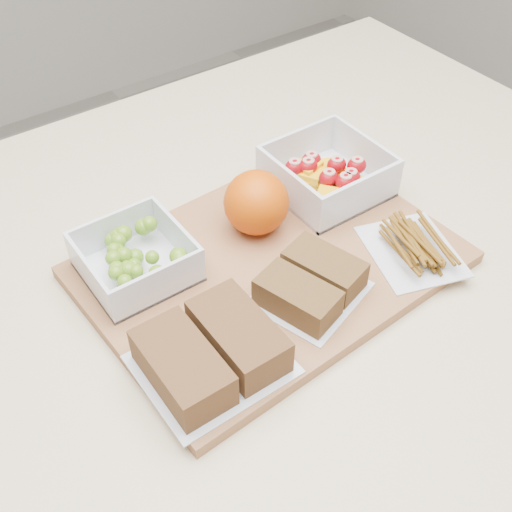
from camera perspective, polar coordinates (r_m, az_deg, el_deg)
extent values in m
cube|color=beige|center=(1.13, -0.11, -17.59)|extent=(1.20, 0.90, 0.90)
cube|color=#9F6A42|center=(0.77, 1.28, -0.77)|extent=(0.43, 0.32, 0.02)
cube|color=silver|center=(0.76, -10.47, -1.28)|extent=(0.12, 0.12, 0.00)
cube|color=silver|center=(0.78, -12.58, 2.26)|extent=(0.12, 0.00, 0.05)
cube|color=silver|center=(0.70, -8.60, -2.66)|extent=(0.12, 0.00, 0.05)
cube|color=silver|center=(0.76, -6.98, 1.64)|extent=(0.00, 0.11, 0.05)
cube|color=silver|center=(0.73, -14.55, -1.85)|extent=(0.00, 0.11, 0.05)
sphere|color=#5E8A1C|center=(0.73, -11.26, -1.25)|extent=(0.02, 0.02, 0.02)
sphere|color=#5E8A1C|center=(0.72, -12.34, -1.47)|extent=(0.02, 0.02, 0.02)
sphere|color=#5E8A1C|center=(0.76, -12.11, 1.33)|extent=(0.02, 0.02, 0.02)
sphere|color=#5E8A1C|center=(0.75, -10.67, -0.09)|extent=(0.02, 0.02, 0.02)
sphere|color=#5E8A1C|center=(0.74, -12.58, -0.20)|extent=(0.02, 0.02, 0.02)
sphere|color=#5E8A1C|center=(0.74, -10.80, -0.82)|extent=(0.02, 0.02, 0.02)
sphere|color=#5E8A1C|center=(0.75, -12.52, 0.55)|extent=(0.02, 0.02, 0.02)
sphere|color=#5E8A1C|center=(0.72, -6.90, -0.04)|extent=(0.02, 0.02, 0.02)
sphere|color=#5E8A1C|center=(0.77, -9.98, 2.56)|extent=(0.02, 0.02, 0.02)
sphere|color=#5E8A1C|center=(0.76, -11.71, 1.94)|extent=(0.02, 0.02, 0.02)
sphere|color=#5E8A1C|center=(0.71, -11.58, -2.24)|extent=(0.02, 0.02, 0.02)
sphere|color=#5E8A1C|center=(0.77, -9.47, 2.83)|extent=(0.02, 0.02, 0.02)
sphere|color=#5E8A1C|center=(0.72, -8.77, -1.52)|extent=(0.02, 0.02, 0.02)
sphere|color=#5E8A1C|center=(0.76, -12.27, 1.11)|extent=(0.02, 0.02, 0.02)
sphere|color=#5E8A1C|center=(0.75, -11.66, 0.06)|extent=(0.02, 0.02, 0.02)
sphere|color=#5E8A1C|center=(0.76, -12.15, 1.74)|extent=(0.02, 0.02, 0.02)
sphere|color=#5E8A1C|center=(0.72, -6.79, -0.32)|extent=(0.02, 0.02, 0.02)
sphere|color=#5E8A1C|center=(0.73, -6.78, -1.04)|extent=(0.02, 0.02, 0.02)
sphere|color=#5E8A1C|center=(0.75, -12.24, 0.60)|extent=(0.02, 0.02, 0.02)
sphere|color=#5E8A1C|center=(0.73, -10.59, -1.34)|extent=(0.02, 0.02, 0.02)
sphere|color=#5E8A1C|center=(0.77, -12.57, 1.34)|extent=(0.02, 0.02, 0.02)
sphere|color=#5E8A1C|center=(0.73, -9.21, -0.12)|extent=(0.02, 0.02, 0.02)
sphere|color=#5E8A1C|center=(0.73, -11.36, -1.16)|extent=(0.02, 0.02, 0.02)
sphere|color=#5E8A1C|center=(0.73, -12.27, -1.11)|extent=(0.02, 0.02, 0.02)
cube|color=silver|center=(0.87, 6.24, 6.11)|extent=(0.13, 0.13, 0.01)
cube|color=silver|center=(0.89, 3.65, 9.56)|extent=(0.13, 0.01, 0.06)
cube|color=silver|center=(0.81, 9.31, 5.21)|extent=(0.13, 0.01, 0.06)
cube|color=silver|center=(0.89, 9.61, 8.88)|extent=(0.01, 0.12, 0.06)
cube|color=silver|center=(0.82, 2.87, 5.95)|extent=(0.01, 0.12, 0.06)
cube|color=#F0A90D|center=(0.85, 7.45, 6.29)|extent=(0.04, 0.04, 0.01)
cube|color=#F0A90D|center=(0.86, 4.72, 7.43)|extent=(0.05, 0.06, 0.01)
cube|color=#F0A90D|center=(0.86, 6.68, 7.30)|extent=(0.05, 0.05, 0.01)
cube|color=#F0A90D|center=(0.88, 6.78, 7.67)|extent=(0.05, 0.05, 0.01)
cube|color=#F0A90D|center=(0.85, 4.79, 7.30)|extent=(0.04, 0.05, 0.01)
cube|color=#F0A90D|center=(0.85, 4.64, 7.92)|extent=(0.04, 0.03, 0.01)
cube|color=#F0A90D|center=(0.81, 6.67, 5.27)|extent=(0.04, 0.04, 0.01)
cube|color=#F0A90D|center=(0.85, 8.39, 6.41)|extent=(0.04, 0.04, 0.01)
cube|color=#F0A90D|center=(0.85, 5.16, 6.73)|extent=(0.04, 0.04, 0.01)
ellipsoid|color=#A30812|center=(0.86, 7.18, 8.04)|extent=(0.03, 0.02, 0.02)
ellipsoid|color=#A30812|center=(0.84, 8.40, 6.93)|extent=(0.03, 0.02, 0.02)
ellipsoid|color=#A30812|center=(0.85, 3.44, 7.88)|extent=(0.03, 0.02, 0.02)
ellipsoid|color=#A30812|center=(0.86, 8.94, 7.95)|extent=(0.03, 0.02, 0.02)
ellipsoid|color=#A30812|center=(0.85, 4.66, 7.95)|extent=(0.03, 0.02, 0.02)
ellipsoid|color=#A30812|center=(0.83, 7.93, 6.56)|extent=(0.03, 0.02, 0.02)
ellipsoid|color=#A30812|center=(0.83, 6.48, 6.92)|extent=(0.03, 0.02, 0.02)
ellipsoid|color=#A30812|center=(0.86, 4.94, 8.49)|extent=(0.03, 0.02, 0.02)
sphere|color=#D34D04|center=(0.78, 0.02, 4.77)|extent=(0.08, 0.08, 0.08)
cube|color=silver|center=(0.66, -3.94, -9.58)|extent=(0.14, 0.13, 0.00)
cube|color=brown|center=(0.63, -6.56, -9.78)|extent=(0.06, 0.11, 0.04)
cube|color=brown|center=(0.65, -1.60, -7.11)|extent=(0.06, 0.11, 0.04)
cube|color=silver|center=(0.72, 4.82, -3.37)|extent=(0.14, 0.13, 0.00)
cube|color=brown|center=(0.69, 3.70, -3.68)|extent=(0.07, 0.10, 0.03)
cube|color=brown|center=(0.73, 6.06, -1.17)|extent=(0.07, 0.10, 0.03)
cube|color=silver|center=(0.79, 13.67, 0.40)|extent=(0.13, 0.14, 0.00)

